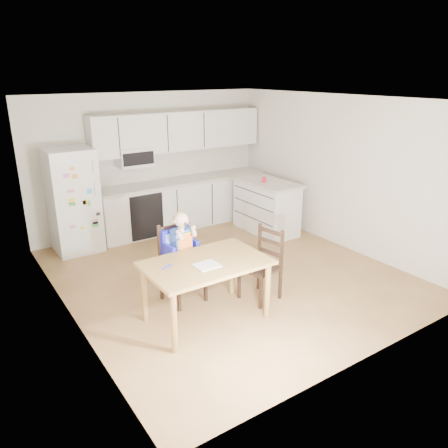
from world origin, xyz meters
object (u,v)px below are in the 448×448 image
object	(u,v)px
red_cup	(264,180)
refrigerator	(73,201)
chair_booster	(180,247)
chair_side	(265,259)
dining_table	(206,270)
kitchen_island	(266,206)

from	to	relation	value
red_cup	refrigerator	bearing A→B (deg)	160.32
red_cup	chair_booster	size ratio (longest dim) A/B	0.08
refrigerator	red_cup	distance (m)	3.27
chair_booster	chair_side	xyz separation A→B (m)	(0.95, -0.55, -0.19)
chair_booster	dining_table	bearing A→B (deg)	-94.99
kitchen_island	chair_side	world-z (taller)	kitchen_island
kitchen_island	chair_booster	world-z (taller)	chair_booster
refrigerator	chair_booster	size ratio (longest dim) A/B	1.41
refrigerator	chair_side	distance (m)	3.41
dining_table	chair_booster	bearing A→B (deg)	90.44
dining_table	chair_booster	xyz separation A→B (m)	(-0.00, 0.62, 0.07)
chair_side	chair_booster	bearing A→B (deg)	-129.86
refrigerator	chair_booster	xyz separation A→B (m)	(0.63, -2.45, -0.12)
kitchen_island	red_cup	bearing A→B (deg)	-161.66
red_cup	chair_side	xyz separation A→B (m)	(-1.49, -1.91, -0.47)
chair_booster	red_cup	bearing A→B (deg)	23.58
refrigerator	dining_table	xyz separation A→B (m)	(0.64, -3.07, -0.19)
dining_table	chair_side	distance (m)	0.95
refrigerator	kitchen_island	xyz separation A→B (m)	(3.18, -1.06, -0.37)
refrigerator	dining_table	size ratio (longest dim) A/B	1.20
chair_booster	kitchen_island	bearing A→B (deg)	23.15
red_cup	kitchen_island	bearing A→B (deg)	18.34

